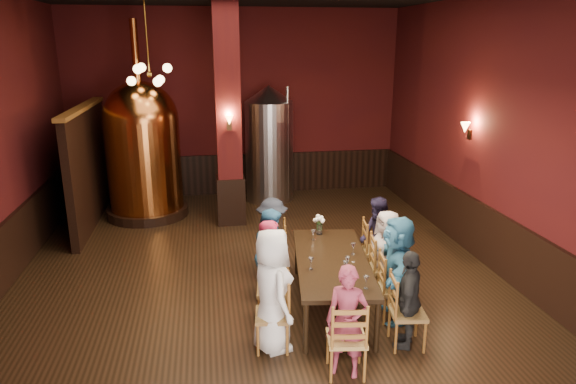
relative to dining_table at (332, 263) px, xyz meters
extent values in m
plane|color=black|center=(-0.92, 1.12, -0.69)|extent=(10.00, 10.00, 0.00)
cube|color=#47110F|center=(-0.92, 6.12, 1.56)|extent=(8.00, 0.02, 4.50)
cube|color=#47110F|center=(-0.92, -3.88, 1.56)|extent=(8.00, 0.02, 4.50)
cube|color=#47110F|center=(3.08, 1.12, 1.56)|extent=(0.02, 10.00, 4.50)
cube|color=black|center=(3.04, 1.12, -0.19)|extent=(0.08, 9.90, 1.00)
cube|color=black|center=(-0.92, 6.08, -0.19)|extent=(7.90, 0.08, 1.00)
cube|color=#47110F|center=(-1.22, 3.92, 1.56)|extent=(0.58, 0.58, 4.50)
cube|color=black|center=(-4.12, 4.32, 0.51)|extent=(0.22, 3.50, 2.40)
cube|color=black|center=(0.00, 0.00, 0.03)|extent=(1.31, 2.51, 0.06)
cylinder|color=black|center=(-0.59, -1.07, -0.34)|extent=(0.07, 0.07, 0.69)
cylinder|color=black|center=(0.29, -1.19, -0.34)|extent=(0.07, 0.07, 0.69)
cylinder|color=black|center=(-0.29, 1.19, -0.34)|extent=(0.07, 0.07, 0.69)
cylinder|color=black|center=(0.59, 1.07, -0.34)|extent=(0.07, 0.07, 0.69)
imported|color=silver|center=(-0.97, -0.88, 0.10)|extent=(0.66, 0.87, 1.58)
imported|color=maroon|center=(-0.89, -0.22, 0.04)|extent=(0.46, 0.60, 1.47)
imported|color=#2B618F|center=(-0.80, 0.44, 0.01)|extent=(0.47, 0.74, 1.40)
imported|color=black|center=(-0.71, 1.10, -0.01)|extent=(0.57, 0.91, 1.35)
imported|color=black|center=(0.71, -1.10, -0.04)|extent=(0.63, 0.82, 1.29)
imported|color=teal|center=(0.80, -0.44, 0.06)|extent=(0.75, 1.46, 1.50)
imported|color=#B8A7A2|center=(0.89, 0.22, -0.01)|extent=(0.51, 0.71, 1.35)
imported|color=black|center=(0.97, 0.88, -0.02)|extent=(0.36, 0.67, 1.34)
imported|color=maroon|center=(-0.20, -1.54, -0.02)|extent=(0.58, 0.50, 1.34)
cylinder|color=black|center=(-3.03, 4.66, -0.59)|extent=(1.76, 1.76, 0.20)
cylinder|color=#B6622A|center=(-3.03, 4.66, 0.49)|extent=(2.07, 2.07, 1.96)
sphere|color=#B6622A|center=(-3.03, 4.66, 1.47)|extent=(1.57, 1.57, 1.57)
cylinder|color=#B6622A|center=(-3.03, 4.66, 2.84)|extent=(0.16, 0.16, 1.27)
cylinder|color=#B2B2B7|center=(-0.20, 5.42, 0.50)|extent=(1.43, 1.43, 2.37)
cone|color=#B2B2B7|center=(-0.20, 5.42, 1.87)|extent=(1.14, 1.14, 0.38)
cylinder|color=#B2B2B7|center=(0.18, 5.04, 0.73)|extent=(0.08, 0.08, 2.65)
cylinder|color=white|center=(0.04, 1.00, 0.15)|extent=(0.10, 0.10, 0.17)
camera|label=1|loc=(-1.70, -6.53, 3.05)|focal=32.00mm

